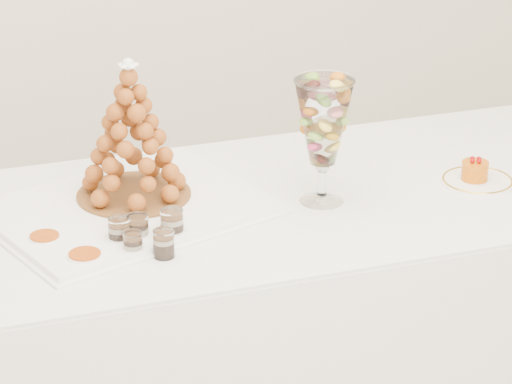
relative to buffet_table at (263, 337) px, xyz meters
name	(u,v)px	position (x,y,z in m)	size (l,w,h in m)	color
buffet_table	(263,337)	(0.00, 0.00, 0.00)	(2.22, 0.90, 0.84)	white
lace_tray	(127,209)	(-0.36, 0.05, 0.43)	(0.67, 0.50, 0.02)	white
macaron_vase	(323,124)	(0.14, -0.05, 0.64)	(0.15, 0.15, 0.34)	white
cake_plate	(477,181)	(0.59, -0.08, 0.42)	(0.20, 0.20, 0.01)	white
verrine_a	(119,232)	(-0.42, -0.13, 0.46)	(0.05, 0.05, 0.07)	white
verrine_b	(138,229)	(-0.38, -0.13, 0.46)	(0.05, 0.05, 0.07)	white
verrine_c	(172,224)	(-0.29, -0.14, 0.46)	(0.06, 0.06, 0.08)	white
verrine_d	(133,244)	(-0.41, -0.20, 0.45)	(0.05, 0.05, 0.06)	white
verrine_e	(164,244)	(-0.34, -0.23, 0.45)	(0.05, 0.05, 0.07)	white
ramekin_back	(45,241)	(-0.60, -0.07, 0.43)	(0.08, 0.08, 0.03)	white
ramekin_front	(85,259)	(-0.52, -0.20, 0.43)	(0.09, 0.09, 0.03)	white
croquembouche	(131,131)	(-0.33, 0.10, 0.63)	(0.32, 0.32, 0.38)	brown
mousse_cake	(475,170)	(0.59, -0.08, 0.46)	(0.07, 0.07, 0.06)	#C25A09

